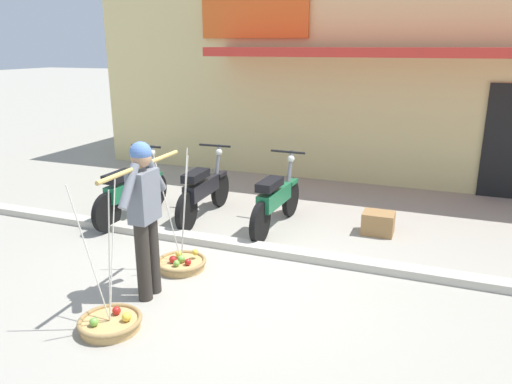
% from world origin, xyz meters
% --- Properties ---
extents(ground_plane, '(90.00, 90.00, 0.00)m').
position_xyz_m(ground_plane, '(0.00, 0.00, 0.00)').
color(ground_plane, '#9E998C').
extents(sidewalk_curb, '(20.00, 0.24, 0.10)m').
position_xyz_m(sidewalk_curb, '(0.00, 0.70, 0.05)').
color(sidewalk_curb, '#BAB4A5').
rests_on(sidewalk_curb, ground).
extents(fruit_vendor, '(0.22, 1.42, 1.70)m').
position_xyz_m(fruit_vendor, '(-0.57, -0.82, 0.98)').
color(fruit_vendor, '#2D2823').
rests_on(fruit_vendor, ground).
extents(fruit_basket_left_side, '(0.61, 0.61, 1.45)m').
position_xyz_m(fruit_basket_left_side, '(-0.55, -1.53, 0.08)').
color(fruit_basket_left_side, tan).
rests_on(fruit_basket_left_side, ground).
extents(fruit_basket_right_side, '(0.61, 0.61, 1.45)m').
position_xyz_m(fruit_basket_right_side, '(-0.58, -0.11, 0.08)').
color(fruit_basket_right_side, tan).
rests_on(fruit_basket_right_side, ground).
extents(motorcycle_nearest_shop, '(0.54, 1.82, 1.09)m').
position_xyz_m(motorcycle_nearest_shop, '(-2.19, 1.18, 0.45)').
color(motorcycle_nearest_shop, black).
rests_on(motorcycle_nearest_shop, ground).
extents(motorcycle_second_in_row, '(0.54, 1.82, 1.09)m').
position_xyz_m(motorcycle_second_in_row, '(-1.16, 1.62, 0.45)').
color(motorcycle_second_in_row, black).
rests_on(motorcycle_second_in_row, ground).
extents(motorcycle_third_in_row, '(0.54, 1.82, 1.09)m').
position_xyz_m(motorcycle_third_in_row, '(0.05, 1.58, 0.45)').
color(motorcycle_third_in_row, black).
rests_on(motorcycle_third_in_row, ground).
extents(storefront_building, '(13.00, 6.00, 4.20)m').
position_xyz_m(storefront_building, '(1.49, 7.03, 2.10)').
color(storefront_building, '#DBC684').
rests_on(storefront_building, ground).
extents(wooden_crate, '(0.44, 0.36, 0.32)m').
position_xyz_m(wooden_crate, '(1.49, 1.93, 0.16)').
color(wooden_crate, olive).
rests_on(wooden_crate, ground).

